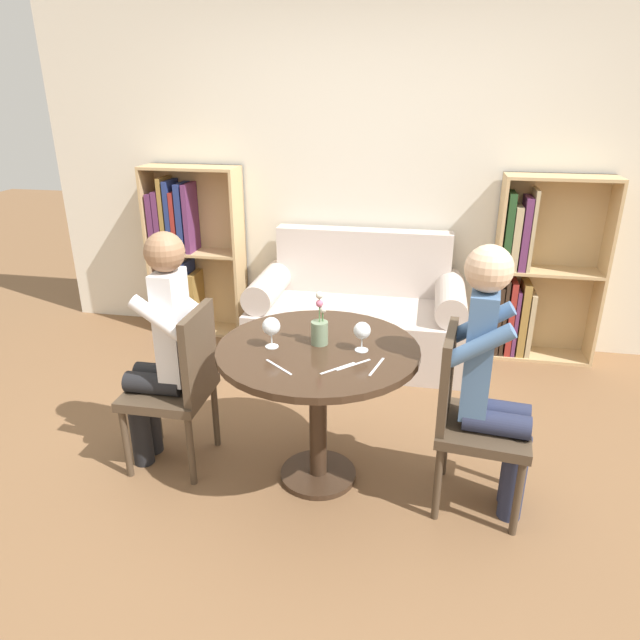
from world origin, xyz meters
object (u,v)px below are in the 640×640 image
object	(u,v)px
wine_glass_left	(271,327)
wine_glass_right	(362,332)
chair_right	(469,413)
bookshelf_right	(531,276)
person_right	(493,378)
couch	(357,317)
chair_left	(180,382)
flower_vase	(320,327)
bookshelf_left	(186,255)
person_left	(161,348)

from	to	relation	value
wine_glass_left	wine_glass_right	size ratio (longest dim) A/B	1.05
chair_right	wine_glass_right	world-z (taller)	wine_glass_right
bookshelf_right	wine_glass_right	bearing A→B (deg)	-119.96
wine_glass_left	chair_right	bearing A→B (deg)	0.38
person_right	couch	bearing A→B (deg)	33.42
chair_right	chair_left	bearing A→B (deg)	94.82
flower_vase	chair_left	bearing A→B (deg)	-176.93
bookshelf_left	person_left	distance (m)	1.91
chair_left	couch	bearing A→B (deg)	154.17
person_left	chair_right	bearing A→B (deg)	88.42
chair_left	chair_right	bearing A→B (deg)	88.31
bookshelf_right	chair_right	xyz separation A→B (m)	(-0.52, -1.84, -0.13)
bookshelf_left	wine_glass_right	xyz separation A→B (m)	(1.67, -1.80, 0.21)
bookshelf_right	chair_right	distance (m)	1.92
wine_glass_left	wine_glass_right	bearing A→B (deg)	5.04
couch	chair_left	size ratio (longest dim) A/B	1.74
wine_glass_left	person_left	bearing A→B (deg)	176.19
couch	bookshelf_left	distance (m)	1.52
chair_left	person_left	bearing A→B (deg)	-89.77
bookshelf_right	chair_left	bearing A→B (deg)	-137.74
chair_right	person_left	size ratio (longest dim) A/B	0.70
couch	wine_glass_left	xyz separation A→B (m)	(-0.22, -1.58, 0.55)
wine_glass_left	bookshelf_left	bearing A→B (deg)	123.99
bookshelf_left	flower_vase	distance (m)	2.30
couch	wine_glass_left	distance (m)	1.69
bookshelf_right	chair_right	size ratio (longest dim) A/B	1.51
couch	chair_right	size ratio (longest dim) A/B	1.74
person_left	wine_glass_right	distance (m)	1.05
person_left	couch	bearing A→B (deg)	151.58
person_left	wine_glass_right	bearing A→B (deg)	89.54
bookshelf_right	wine_glass_left	xyz separation A→B (m)	(-1.47, -1.85, 0.23)
wine_glass_right	flower_vase	xyz separation A→B (m)	(-0.21, 0.04, -0.01)
couch	chair_right	distance (m)	1.75
chair_left	person_left	distance (m)	0.20
chair_left	flower_vase	world-z (taller)	flower_vase
couch	chair_left	distance (m)	1.71
bookshelf_left	chair_left	distance (m)	1.95
couch	bookshelf_left	xyz separation A→B (m)	(-1.46, 0.26, 0.33)
flower_vase	person_right	bearing A→B (deg)	-6.29
bookshelf_left	flower_vase	world-z (taller)	bookshelf_left
couch	person_right	distance (m)	1.83
couch	chair_left	bearing A→B (deg)	-115.49
chair_left	person_left	world-z (taller)	person_left
chair_right	person_left	bearing A→B (deg)	94.93
flower_vase	bookshelf_right	bearing A→B (deg)	54.70
couch	bookshelf_left	bearing A→B (deg)	169.86
bookshelf_left	chair_right	distance (m)	2.86
chair_right	wine_glass_left	size ratio (longest dim) A/B	5.94
couch	flower_vase	size ratio (longest dim) A/B	5.78
couch	person_left	bearing A→B (deg)	-118.08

